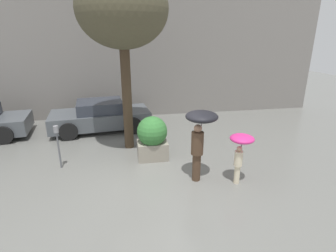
{
  "coord_description": "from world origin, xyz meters",
  "views": [
    {
      "loc": [
        -0.62,
        -6.02,
        3.75
      ],
      "look_at": [
        0.7,
        1.6,
        1.05
      ],
      "focal_mm": 28.0,
      "sensor_mm": 36.0,
      "label": 1
    }
  ],
  "objects_px": {
    "person_adult": "(200,129)",
    "street_tree": "(122,11)",
    "planter_box": "(152,137)",
    "person_child": "(241,146)",
    "parking_meter": "(57,138)",
    "parked_car_near": "(101,116)"
  },
  "relations": [
    {
      "from": "planter_box",
      "to": "parking_meter",
      "type": "distance_m",
      "value": 2.78
    },
    {
      "from": "person_child",
      "to": "parking_meter",
      "type": "bearing_deg",
      "value": 122.87
    },
    {
      "from": "person_adult",
      "to": "person_child",
      "type": "xyz_separation_m",
      "value": [
        1.0,
        -0.36,
        -0.4
      ]
    },
    {
      "from": "street_tree",
      "to": "person_child",
      "type": "bearing_deg",
      "value": -45.85
    },
    {
      "from": "person_adult",
      "to": "person_child",
      "type": "height_order",
      "value": "person_adult"
    },
    {
      "from": "planter_box",
      "to": "parked_car_near",
      "type": "relative_size",
      "value": 0.34
    },
    {
      "from": "parked_car_near",
      "to": "street_tree",
      "type": "relative_size",
      "value": 0.72
    },
    {
      "from": "street_tree",
      "to": "parking_meter",
      "type": "bearing_deg",
      "value": -149.41
    },
    {
      "from": "street_tree",
      "to": "planter_box",
      "type": "bearing_deg",
      "value": -55.92
    },
    {
      "from": "person_child",
      "to": "parking_meter",
      "type": "relative_size",
      "value": 1.02
    },
    {
      "from": "person_adult",
      "to": "street_tree",
      "type": "relative_size",
      "value": 0.34
    },
    {
      "from": "parking_meter",
      "to": "person_child",
      "type": "bearing_deg",
      "value": -18.88
    },
    {
      "from": "person_adult",
      "to": "person_child",
      "type": "distance_m",
      "value": 1.13
    },
    {
      "from": "planter_box",
      "to": "parked_car_near",
      "type": "xyz_separation_m",
      "value": [
        -1.79,
        3.07,
        -0.15
      ]
    },
    {
      "from": "planter_box",
      "to": "street_tree",
      "type": "bearing_deg",
      "value": 124.08
    },
    {
      "from": "street_tree",
      "to": "parking_meter",
      "type": "xyz_separation_m",
      "value": [
        -2.06,
        -1.22,
        -3.49
      ]
    },
    {
      "from": "person_child",
      "to": "parked_car_near",
      "type": "bearing_deg",
      "value": 90.11
    },
    {
      "from": "parked_car_near",
      "to": "street_tree",
      "type": "distance_m",
      "value": 4.49
    },
    {
      "from": "person_adult",
      "to": "parking_meter",
      "type": "xyz_separation_m",
      "value": [
        -3.85,
        1.3,
        -0.5
      ]
    },
    {
      "from": "planter_box",
      "to": "person_adult",
      "type": "bearing_deg",
      "value": -53.63
    },
    {
      "from": "person_adult",
      "to": "parked_car_near",
      "type": "relative_size",
      "value": 0.47
    },
    {
      "from": "parked_car_near",
      "to": "parking_meter",
      "type": "distance_m",
      "value": 3.4
    }
  ]
}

